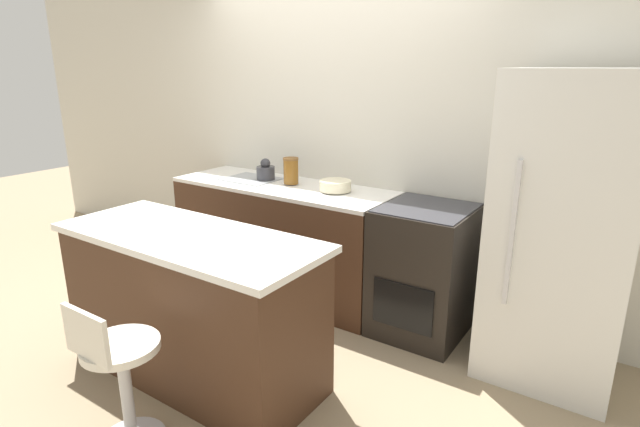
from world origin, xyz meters
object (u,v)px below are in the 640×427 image
Objects in this scene: kettle at (266,171)px; refrigerator at (564,232)px; mixing_bowl at (335,185)px; stool_chair at (120,376)px; oven_range at (423,271)px.

refrigerator is at bearing -1.70° from kettle.
stool_chair is at bearing -89.72° from mixing_bowl.
oven_range is at bearing 68.39° from stool_chair.
stool_chair is at bearing -111.61° from oven_range.
refrigerator is 7.57× the size of mixing_bowl.
stool_chair is 4.53× the size of kettle.
oven_range is 1.14× the size of stool_chair.
kettle reaches higher than mixing_bowl.
refrigerator is 2.52m from stool_chair.
oven_range is 1.54m from kettle.
stool_chair is (-1.60, -1.88, -0.51)m from refrigerator.
refrigerator is at bearing -2.43° from mixing_bowl.
refrigerator reaches higher than kettle.
stool_chair is (-0.75, -1.90, -0.06)m from oven_range.
kettle is (-0.70, 1.94, 0.59)m from stool_chair.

